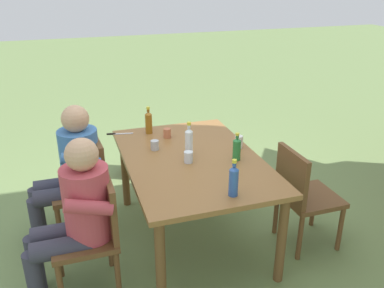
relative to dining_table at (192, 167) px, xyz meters
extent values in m
plane|color=#6B844C|center=(0.00, 0.00, -0.68)|extent=(24.00, 24.00, 0.00)
cube|color=olive|center=(0.00, 0.00, 0.07)|extent=(1.59, 1.06, 0.04)
cylinder|color=brown|center=(-0.71, -0.45, -0.32)|extent=(0.07, 0.07, 0.72)
cylinder|color=brown|center=(0.71, -0.45, -0.32)|extent=(0.07, 0.07, 0.72)
cylinder|color=brown|center=(-0.71, 0.45, -0.32)|extent=(0.07, 0.07, 0.72)
cylinder|color=brown|center=(0.71, 0.45, -0.32)|extent=(0.07, 0.07, 0.72)
cube|color=brown|center=(-0.36, -0.91, -0.25)|extent=(0.47, 0.47, 0.04)
cube|color=brown|center=(-0.37, -0.71, -0.02)|extent=(0.42, 0.07, 0.42)
cylinder|color=brown|center=(-0.53, -1.11, -0.47)|extent=(0.04, 0.04, 0.41)
cylinder|color=brown|center=(-0.15, -1.09, -0.47)|extent=(0.04, 0.04, 0.41)
cylinder|color=brown|center=(-0.56, -0.73, -0.47)|extent=(0.04, 0.04, 0.41)
cylinder|color=brown|center=(-0.18, -0.71, -0.47)|extent=(0.04, 0.04, 0.41)
cube|color=brown|center=(0.36, -0.91, -0.25)|extent=(0.45, 0.45, 0.04)
cube|color=brown|center=(0.35, -0.71, -0.02)|extent=(0.42, 0.05, 0.42)
cylinder|color=brown|center=(0.17, -1.10, -0.47)|extent=(0.04, 0.04, 0.41)
cylinder|color=brown|center=(0.16, -0.72, -0.47)|extent=(0.04, 0.04, 0.41)
cylinder|color=brown|center=(0.54, -0.72, -0.47)|extent=(0.04, 0.04, 0.41)
cube|color=brown|center=(0.36, 0.91, -0.25)|extent=(0.44, 0.44, 0.04)
cube|color=brown|center=(0.36, 0.71, -0.02)|extent=(0.42, 0.04, 0.42)
cylinder|color=brown|center=(0.55, 1.10, -0.47)|extent=(0.04, 0.04, 0.41)
cylinder|color=brown|center=(0.17, 1.10, -0.47)|extent=(0.04, 0.04, 0.41)
cylinder|color=brown|center=(0.55, 0.72, -0.47)|extent=(0.04, 0.04, 0.41)
cylinder|color=brown|center=(0.17, 0.72, -0.47)|extent=(0.04, 0.04, 0.41)
cylinder|color=#3D70B2|center=(-0.36, -0.86, 0.03)|extent=(0.32, 0.32, 0.52)
sphere|color=tan|center=(-0.36, -0.86, 0.39)|extent=(0.22, 0.22, 0.22)
cylinder|color=#383847|center=(-0.45, -1.06, -0.23)|extent=(0.14, 0.40, 0.14)
cylinder|color=#383847|center=(-0.45, -1.26, -0.45)|extent=(0.11, 0.11, 0.45)
cylinder|color=#3D70B2|center=(-0.55, -0.86, 0.11)|extent=(0.09, 0.31, 0.16)
cylinder|color=#383847|center=(-0.27, -1.06, -0.23)|extent=(0.14, 0.40, 0.14)
cylinder|color=#383847|center=(-0.27, -1.26, -0.45)|extent=(0.11, 0.11, 0.45)
cylinder|color=#3D70B2|center=(-0.17, -0.86, 0.11)|extent=(0.09, 0.31, 0.16)
cylinder|color=#B7424C|center=(0.36, -0.86, 0.03)|extent=(0.32, 0.32, 0.52)
sphere|color=tan|center=(0.36, -0.86, 0.39)|extent=(0.22, 0.22, 0.22)
cylinder|color=#383847|center=(0.27, -1.06, -0.23)|extent=(0.14, 0.40, 0.14)
cylinder|color=#383847|center=(0.27, -1.26, -0.45)|extent=(0.11, 0.11, 0.45)
cylinder|color=#B7424C|center=(0.17, -0.86, 0.11)|extent=(0.09, 0.31, 0.16)
cylinder|color=#383847|center=(0.45, -1.06, -0.23)|extent=(0.14, 0.40, 0.14)
cylinder|color=#383847|center=(0.45, -1.26, -0.45)|extent=(0.11, 0.11, 0.45)
cylinder|color=#B7424C|center=(0.55, -0.86, 0.11)|extent=(0.09, 0.31, 0.16)
cylinder|color=#996019|center=(-0.64, -0.21, 0.18)|extent=(0.06, 0.06, 0.18)
cone|color=#996019|center=(-0.64, -0.21, 0.28)|extent=(0.06, 0.06, 0.03)
cylinder|color=#996019|center=(-0.64, -0.21, 0.31)|extent=(0.03, 0.03, 0.03)
cylinder|color=yellow|center=(-0.64, -0.21, 0.33)|extent=(0.03, 0.03, 0.02)
cylinder|color=#2D56A3|center=(0.65, 0.08, 0.18)|extent=(0.06, 0.06, 0.19)
cone|color=#2D56A3|center=(0.65, 0.08, 0.29)|extent=(0.06, 0.06, 0.03)
cylinder|color=#2D56A3|center=(0.65, 0.08, 0.32)|extent=(0.03, 0.03, 0.03)
cylinder|color=yellow|center=(0.65, 0.08, 0.34)|extent=(0.03, 0.03, 0.02)
cylinder|color=white|center=(-0.04, -0.01, 0.19)|extent=(0.06, 0.06, 0.21)
cone|color=white|center=(-0.04, -0.01, 0.31)|extent=(0.06, 0.06, 0.03)
cylinder|color=white|center=(-0.04, -0.01, 0.34)|extent=(0.03, 0.03, 0.03)
cylinder|color=yellow|center=(-0.04, -0.01, 0.37)|extent=(0.03, 0.03, 0.02)
cylinder|color=#287A38|center=(0.14, 0.33, 0.17)|extent=(0.06, 0.06, 0.16)
cone|color=#287A38|center=(0.14, 0.33, 0.26)|extent=(0.06, 0.06, 0.02)
cylinder|color=#287A38|center=(0.14, 0.33, 0.28)|extent=(0.03, 0.03, 0.02)
cylinder|color=yellow|center=(0.14, 0.33, 0.30)|extent=(0.03, 0.03, 0.02)
cylinder|color=white|center=(-0.07, 0.44, 0.14)|extent=(0.07, 0.07, 0.11)
cylinder|color=silver|center=(0.07, -0.05, 0.13)|extent=(0.07, 0.07, 0.09)
cylinder|color=#B2B7BC|center=(-0.25, -0.25, 0.13)|extent=(0.07, 0.07, 0.08)
cylinder|color=#BC6B47|center=(-0.48, -0.08, 0.13)|extent=(0.07, 0.07, 0.08)
cube|color=silver|center=(-0.69, -0.45, 0.09)|extent=(0.05, 0.18, 0.01)
cube|color=black|center=(-0.71, -0.55, 0.09)|extent=(0.03, 0.08, 0.01)
cube|color=maroon|center=(-1.35, -0.25, -0.47)|extent=(0.30, 0.16, 0.42)
cube|color=maroon|center=(-1.35, -0.36, -0.54)|extent=(0.21, 0.06, 0.18)
camera|label=1|loc=(2.83, -0.92, 1.48)|focal=38.17mm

